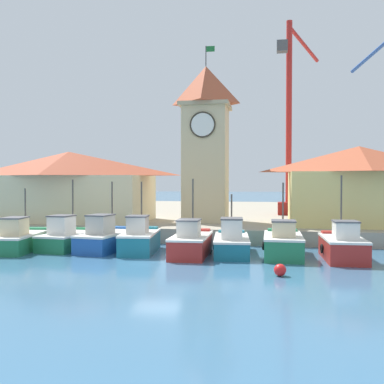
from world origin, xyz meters
name	(u,v)px	position (x,y,z in m)	size (l,w,h in m)	color
ground_plane	(157,261)	(0.00, 0.00, 0.00)	(300.00, 300.00, 0.00)	#386689
quay_wharf	(216,215)	(0.00, 26.52, 0.52)	(120.00, 40.00, 1.03)	#9E937F
fishing_boat_far_left	(21,239)	(-9.19, 2.14, 0.71)	(2.57, 5.33, 3.84)	#237A4C
fishing_boat_left_outer	(68,238)	(-6.62, 3.26, 0.72)	(2.55, 4.73, 4.39)	#237A4C
fishing_boat_left_inner	(107,238)	(-4.02, 3.21, 0.75)	(2.73, 5.26, 4.26)	#2356A8
fishing_boat_mid_left	(140,239)	(-1.74, 2.69, 0.79)	(2.35, 4.51, 4.25)	#196B7F
fishing_boat_center	(191,243)	(1.48, 2.13, 0.75)	(2.13, 4.91, 4.43)	#AD2823
fishing_boat_mid_right	(231,242)	(3.75, 2.89, 0.72)	(2.43, 5.20, 3.50)	#196B7F
fishing_boat_right_inner	(283,243)	(6.69, 2.60, 0.77)	(2.24, 4.64, 4.21)	#237A4C
fishing_boat_right_outer	(343,246)	(9.87, 2.13, 0.78)	(2.25, 4.39, 4.62)	#AD2823
clock_tower	(206,140)	(0.86, 12.53, 7.61)	(3.91, 3.91, 14.04)	beige
warehouse_left	(69,186)	(-10.27, 11.24, 3.91)	(13.30, 7.15, 5.65)	beige
warehouse_right	(359,185)	(12.37, 11.28, 4.00)	(10.33, 6.25, 5.81)	#E5D17A
port_crane_far	(289,141)	(7.76, 20.88, 8.16)	(4.46, 6.85, 18.49)	maroon
mooring_buoy	(280,270)	(6.41, -2.63, 0.28)	(0.56, 0.56, 0.56)	red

